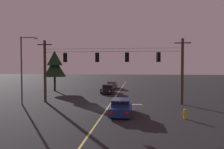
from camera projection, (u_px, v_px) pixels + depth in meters
The scene contains 14 objects.
ground_plane at pixel (108, 108), 21.90m from camera, with size 180.00×180.00×0.00m, color black.
lane_centre_stripe at pixel (116, 96), 30.75m from camera, with size 0.14×60.00×0.01m, color #D1C64C.
stop_bar_paint at pixel (127, 104), 23.98m from camera, with size 3.40×0.36×0.01m, color silver.
signal_span_assembly at pixel (111, 70), 24.65m from camera, with size 17.88×0.32×7.41m.
traffic_light_leftmost at pixel (65, 57), 25.22m from camera, with size 0.48×0.41×1.22m.
traffic_light_left_inner at pixel (97, 57), 24.76m from camera, with size 0.48×0.41×1.22m.
traffic_light_centre at pixel (127, 57), 24.36m from camera, with size 0.48×0.41×1.22m.
traffic_light_right_inner at pixel (159, 57), 23.94m from camera, with size 0.48×0.41×1.22m.
car_waiting_near_lane at pixel (121, 107), 18.90m from camera, with size 1.80×4.33×1.39m.
car_oncoming_lead at pixel (108, 89), 33.91m from camera, with size 1.80×4.42×1.39m.
car_oncoming_trailing at pixel (112, 85), 41.40m from camera, with size 1.80×4.42×1.39m.
street_lamp_corner at pixel (24, 64), 23.66m from camera, with size 2.11×0.30×7.61m.
tree_verge_near at pixel (55, 65), 36.78m from camera, with size 3.90×3.90×7.00m.
fire_hydrant at pixel (185, 114), 17.27m from camera, with size 0.44×0.22×0.84m.
Camera 1 is at (2.97, -21.55, 4.29)m, focal length 34.01 mm.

